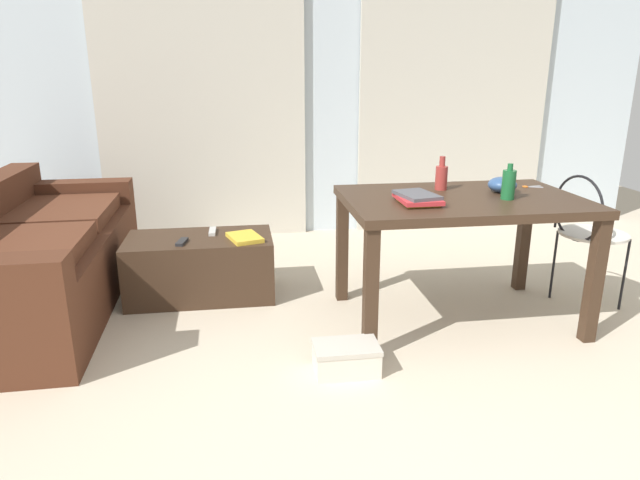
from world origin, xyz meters
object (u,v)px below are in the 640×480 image
Objects in this scene: wire_chair at (586,225)px; magazine at (245,237)px; shoebox at (346,358)px; bowl at (502,185)px; couch at (33,260)px; book_stack at (417,198)px; coffee_table at (201,267)px; scissors at (530,187)px; bottle_near at (509,184)px; tv_remote_primary at (182,242)px; craft_table at (461,213)px; tv_remote_secondary at (212,231)px; bottle_far at (441,177)px.

wire_chair is 3.32× the size of magazine.
bowl is at bearing 30.05° from shoebox.
couch reaches higher than magazine.
book_stack is 0.89× the size of shoebox.
coffee_table is 2.16m from scissors.
tv_remote_primary is at bearing 162.91° from bottle_near.
book_stack reaches higher than tv_remote_primary.
bowl reaches higher than magazine.
wire_chair is at bearing -21.24° from scissors.
tv_remote_primary is at bearing 170.91° from wire_chair.
craft_table is at bearing -12.41° from couch.
craft_table is 0.57m from scissors.
scissors is (2.05, -0.39, 0.55)m from coffee_table.
bottle_near reaches higher than craft_table.
scissors is at bearing 21.14° from craft_table.
couch is at bearing -172.92° from tv_remote_secondary.
scissors is (0.57, -0.01, -0.08)m from bottle_far.
bottle_near is 1.42× the size of tv_remote_primary.
bowl is at bearing 179.56° from wire_chair.
craft_table is 6.69× the size of bottle_near.
wire_chair reaches higher than magazine.
wire_chair is at bearing -28.61° from magazine.
bowl is (0.27, 0.08, 0.14)m from craft_table.
tv_remote_secondary is 0.28m from magazine.
tv_remote_secondary is 1.42m from shoebox.
tv_remote_primary is (0.93, -0.09, 0.10)m from couch.
craft_table is at bearing -5.15° from tv_remote_primary.
book_stack is at bearing -177.92° from bottle_near.
craft_table is (2.55, -0.56, 0.34)m from couch.
tv_remote_secondary is at bearing 60.21° from tv_remote_primary.
tv_remote_secondary is (1.11, 0.12, 0.10)m from couch.
magazine reaches higher than coffee_table.
craft_table is 0.86m from wire_chair.
book_stack is at bearing -16.82° from couch.
wire_chair is (0.85, 0.07, -0.13)m from craft_table.
book_stack is 2.04× the size of tv_remote_primary.
couch is 10.49× the size of bottle_near.
wire_chair is at bearing 9.46° from book_stack.
tv_remote_primary is at bearing 163.88° from craft_table.
magazine is (0.39, 0.03, 0.00)m from tv_remote_primary.
wire_chair is at bearing 1.87° from tv_remote_primary.
book_stack reaches higher than scissors.
coffee_table is at bearing 61.56° from tv_remote_primary.
wire_chair is 0.42m from scissors.
couch is at bearing 163.18° from book_stack.
couch is at bearing 166.62° from bottle_near.
coffee_table is 4.68× the size of bottle_far.
tv_remote_secondary is at bearing 166.29° from scissors.
wire_chair is at bearing -0.44° from bowl.
couch is 2.90m from bottle_near.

